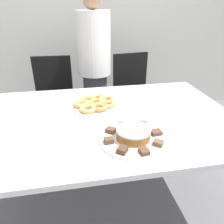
{
  "coord_description": "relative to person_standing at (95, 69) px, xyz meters",
  "views": [
    {
      "loc": [
        -0.21,
        -1.22,
        1.39
      ],
      "look_at": [
        -0.0,
        -0.06,
        0.8
      ],
      "focal_mm": 35.0,
      "sensor_mm": 36.0,
      "label": 1
    }
  ],
  "objects": [
    {
      "name": "donut_1",
      "position": [
        -0.17,
        -0.77,
        -0.02
      ],
      "size": [
        0.11,
        0.11,
        0.03
      ],
      "color": "tan",
      "rests_on": "plate_donuts"
    },
    {
      "name": "office_chair_right",
      "position": [
        0.43,
        0.02,
        -0.36
      ],
      "size": [
        0.5,
        0.5,
        0.9
      ],
      "rotation": [
        0.0,
        0.0,
        0.14
      ],
      "color": "black",
      "rests_on": "ground_plane"
    },
    {
      "name": "frosted_cake",
      "position": [
        0.07,
        -1.23,
        -0.01
      ],
      "size": [
        0.18,
        0.18,
        0.06
      ],
      "color": "#9E662D",
      "rests_on": "plate_cake"
    },
    {
      "name": "donut_5",
      "position": [
        -0.0,
        -0.75,
        -0.02
      ],
      "size": [
        0.13,
        0.13,
        0.04
      ],
      "color": "#D18E4C",
      "rests_on": "plate_donuts"
    },
    {
      "name": "office_chair_left",
      "position": [
        -0.44,
        0.02,
        -0.36
      ],
      "size": [
        0.46,
        0.46,
        0.9
      ],
      "rotation": [
        0.0,
        0.0,
        -0.05
      ],
      "color": "black",
      "rests_on": "ground_plane"
    },
    {
      "name": "plate_donuts",
      "position": [
        -0.08,
        -0.78,
        -0.05
      ],
      "size": [
        0.35,
        0.35,
        0.01
      ],
      "color": "white",
      "rests_on": "table"
    },
    {
      "name": "lamington_5",
      "position": [
        -0.06,
        -1.25,
        -0.03
      ],
      "size": [
        0.05,
        0.04,
        0.03
      ],
      "rotation": [
        0.0,
        0.0,
        9.56
      ],
      "color": "brown",
      "rests_on": "plate_cake"
    },
    {
      "name": "lamington_6",
      "position": [
        -0.01,
        -1.34,
        -0.03
      ],
      "size": [
        0.06,
        0.07,
        0.03
      ],
      "rotation": [
        0.0,
        0.0,
        10.34
      ],
      "color": "#513828",
      "rests_on": "plate_cake"
    },
    {
      "name": "lamington_7",
      "position": [
        0.09,
        -1.36,
        -0.03
      ],
      "size": [
        0.05,
        0.05,
        0.02
      ],
      "rotation": [
        0.0,
        0.0,
        11.13
      ],
      "color": "brown",
      "rests_on": "plate_cake"
    },
    {
      "name": "lamington_3",
      "position": [
        0.05,
        -1.1,
        -0.03
      ],
      "size": [
        0.05,
        0.06,
        0.02
      ],
      "rotation": [
        0.0,
        0.0,
        7.99
      ],
      "color": "brown",
      "rests_on": "plate_cake"
    },
    {
      "name": "lamington_1",
      "position": [
        0.2,
        -1.21,
        -0.03
      ],
      "size": [
        0.06,
        0.05,
        0.02
      ],
      "rotation": [
        0.0,
        0.0,
        6.41
      ],
      "color": "brown",
      "rests_on": "plate_cake"
    },
    {
      "name": "donut_6",
      "position": [
        -0.05,
        -0.7,
        -0.02
      ],
      "size": [
        0.12,
        0.12,
        0.03
      ],
      "color": "tan",
      "rests_on": "plate_donuts"
    },
    {
      "name": "wall_back",
      "position": [
        -0.0,
        0.7,
        0.51
      ],
      "size": [
        8.0,
        0.05,
        2.6
      ],
      "color": "beige",
      "rests_on": "ground_plane"
    },
    {
      "name": "donut_3",
      "position": [
        -0.06,
        -0.85,
        -0.02
      ],
      "size": [
        0.12,
        0.12,
        0.03
      ],
      "color": "#C68447",
      "rests_on": "plate_donuts"
    },
    {
      "name": "napkin",
      "position": [
        -0.55,
        -0.87,
        -0.05
      ],
      "size": [
        0.12,
        0.09,
        0.01
      ],
      "color": "white",
      "rests_on": "table"
    },
    {
      "name": "donut_7",
      "position": [
        -0.14,
        -0.71,
        -0.03
      ],
      "size": [
        0.12,
        0.12,
        0.03
      ],
      "color": "#E5AD66",
      "rests_on": "plate_donuts"
    },
    {
      "name": "donut_2",
      "position": [
        -0.14,
        -0.86,
        -0.02
      ],
      "size": [
        0.12,
        0.12,
        0.03
      ],
      "color": "#E5AD66",
      "rests_on": "plate_donuts"
    },
    {
      "name": "ground_plane",
      "position": [
        -0.0,
        -0.94,
        -0.79
      ],
      "size": [
        12.0,
        12.0,
        0.0
      ],
      "primitive_type": "plane",
      "color": "slate"
    },
    {
      "name": "table",
      "position": [
        -0.0,
        -0.94,
        -0.13
      ],
      "size": [
        1.59,
        1.09,
        0.74
      ],
      "color": "silver",
      "rests_on": "ground_plane"
    },
    {
      "name": "plate_cake",
      "position": [
        0.07,
        -1.23,
        -0.05
      ],
      "size": [
        0.36,
        0.36,
        0.01
      ],
      "color": "white",
      "rests_on": "table"
    },
    {
      "name": "person_standing",
      "position": [
        0.0,
        0.0,
        0.0
      ],
      "size": [
        0.32,
        0.32,
        1.51
      ],
      "color": "#383842",
      "rests_on": "ground_plane"
    },
    {
      "name": "lamington_0",
      "position": [
        0.18,
        -1.31,
        -0.03
      ],
      "size": [
        0.06,
        0.06,
        0.02
      ],
      "rotation": [
        0.0,
        0.0,
        5.63
      ],
      "color": "brown",
      "rests_on": "plate_cake"
    },
    {
      "name": "lamington_2",
      "position": [
        0.15,
        -1.12,
        -0.03
      ],
      "size": [
        0.06,
        0.06,
        0.03
      ],
      "rotation": [
        0.0,
        0.0,
        7.2
      ],
      "color": "brown",
      "rests_on": "plate_cake"
    },
    {
      "name": "donut_4",
      "position": [
        -0.0,
        -0.81,
        -0.03
      ],
      "size": [
        0.11,
        0.11,
        0.03
      ],
      "color": "tan",
      "rests_on": "plate_donuts"
    },
    {
      "name": "lamington_4",
      "position": [
        -0.04,
        -1.15,
        -0.03
      ],
      "size": [
        0.06,
        0.06,
        0.02
      ],
      "rotation": [
        0.0,
        0.0,
        8.77
      ],
      "color": "brown",
      "rests_on": "plate_cake"
    },
    {
      "name": "donut_0",
      "position": [
        -0.08,
        -0.78,
        -0.02
      ],
      "size": [
        0.11,
        0.11,
        0.03
      ],
      "color": "#D18E4C",
      "rests_on": "plate_donuts"
    }
  ]
}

